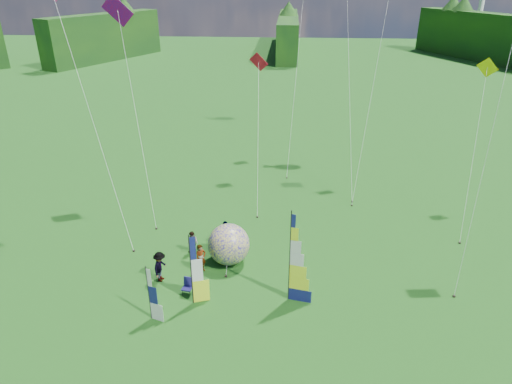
# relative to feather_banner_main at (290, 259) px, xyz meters

# --- Properties ---
(ground) EXTENTS (220.00, 220.00, 0.00)m
(ground) POSITION_rel_feather_banner_main_xyz_m (-0.80, -2.56, -2.54)
(ground) COLOR #1B5010
(ground) RESTS_ON ground
(treeline_ring) EXTENTS (210.00, 210.00, 8.00)m
(treeline_ring) POSITION_rel_feather_banner_main_xyz_m (-0.80, -2.56, 1.46)
(treeline_ring) COLOR #285A14
(treeline_ring) RESTS_ON ground
(feather_banner_main) EXTENTS (1.36, 0.37, 5.08)m
(feather_banner_main) POSITION_rel_feather_banner_main_xyz_m (0.00, 0.00, 0.00)
(feather_banner_main) COLOR navy
(feather_banner_main) RESTS_ON ground
(side_banner_left) EXTENTS (1.07, 0.43, 3.96)m
(side_banner_left) POSITION_rel_feather_banner_main_xyz_m (-4.91, -0.64, -0.56)
(side_banner_left) COLOR #F1FF24
(side_banner_left) RESTS_ON ground
(side_banner_far) EXTENTS (0.88, 0.37, 2.99)m
(side_banner_far) POSITION_rel_feather_banner_main_xyz_m (-6.74, -1.97, -1.04)
(side_banner_far) COLOR white
(side_banner_far) RESTS_ON ground
(bol_inflatable) EXTENTS (2.97, 2.97, 2.45)m
(bol_inflatable) POSITION_rel_feather_banner_main_xyz_m (-3.52, 3.17, -1.31)
(bol_inflatable) COLOR #190B9A
(bol_inflatable) RESTS_ON ground
(spectator_a) EXTENTS (0.75, 0.74, 1.75)m
(spectator_a) POSITION_rel_feather_banner_main_xyz_m (-4.98, 2.14, -1.67)
(spectator_a) COLOR #66594C
(spectator_a) RESTS_ON ground
(spectator_b) EXTENTS (0.81, 0.58, 1.51)m
(spectator_b) POSITION_rel_feather_banner_main_xyz_m (-5.81, 3.92, -1.79)
(spectator_b) COLOR #66594C
(spectator_b) RESTS_ON ground
(spectator_c) EXTENTS (0.60, 1.22, 1.81)m
(spectator_c) POSITION_rel_feather_banner_main_xyz_m (-7.06, 1.14, -1.64)
(spectator_c) COLOR #66594C
(spectator_c) RESTS_ON ground
(spectator_d) EXTENTS (1.07, 1.11, 1.87)m
(spectator_d) POSITION_rel_feather_banner_main_xyz_m (-3.91, 4.69, -1.61)
(spectator_d) COLOR #66594C
(spectator_d) RESTS_ON ground
(camp_chair) EXTENTS (0.63, 0.63, 0.95)m
(camp_chair) POSITION_rel_feather_banner_main_xyz_m (-5.35, 0.01, -2.06)
(camp_chair) COLOR navy
(camp_chair) RESTS_ON ground
(kite_whale) EXTENTS (9.20, 15.84, 17.65)m
(kite_whale) POSITION_rel_feather_banner_main_xyz_m (4.47, 17.93, 6.29)
(kite_whale) COLOR black
(kite_whale) RESTS_ON ground
(kite_rainbow_delta) EXTENTS (7.79, 10.52, 15.05)m
(kite_rainbow_delta) POSITION_rel_feather_banner_main_xyz_m (-10.37, 9.70, 4.98)
(kite_rainbow_delta) COLOR #FF0417
(kite_rainbow_delta) RESTS_ON ground
(kite_parafoil) EXTENTS (6.31, 9.44, 16.62)m
(kite_parafoil) POSITION_rel_feather_banner_main_xyz_m (10.07, 3.75, 5.77)
(kite_parafoil) COLOR red
(kite_parafoil) RESTS_ON ground
(small_kite_red) EXTENTS (5.69, 11.60, 10.45)m
(small_kite_red) POSITION_rel_feather_banner_main_xyz_m (-2.47, 13.03, 2.68)
(small_kite_red) COLOR red
(small_kite_red) RESTS_ON ground
(small_kite_orange) EXTENTS (5.78, 11.06, 17.51)m
(small_kite_orange) POSITION_rel_feather_banner_main_xyz_m (5.95, 15.14, 6.21)
(small_kite_orange) COLOR #FE6200
(small_kite_orange) RESTS_ON ground
(small_kite_yellow) EXTENTS (5.86, 9.95, 10.85)m
(small_kite_yellow) POSITION_rel_feather_banner_main_xyz_m (11.95, 9.76, 2.89)
(small_kite_yellow) COLOR #FFF500
(small_kite_yellow) RESTS_ON ground
(small_kite_pink) EXTENTS (8.80, 9.19, 16.00)m
(small_kite_pink) POSITION_rel_feather_banner_main_xyz_m (-12.03, 6.61, 5.46)
(small_kite_pink) COLOR #D43184
(small_kite_pink) RESTS_ON ground
(small_kite_green) EXTENTS (5.20, 13.69, 21.31)m
(small_kite_green) POSITION_rel_feather_banner_main_xyz_m (0.45, 21.04, 8.12)
(small_kite_green) COLOR green
(small_kite_green) RESTS_ON ground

